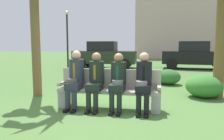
{
  "coord_description": "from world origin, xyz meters",
  "views": [
    {
      "loc": [
        1.03,
        -4.73,
        1.46
      ],
      "look_at": [
        -0.01,
        0.42,
        0.85
      ],
      "focal_mm": 34.78,
      "sensor_mm": 36.0,
      "label": 1
    }
  ],
  "objects_px": {
    "park_bench": "(109,89)",
    "shrub_mid_lawn": "(110,76)",
    "seated_man_rightmost": "(144,79)",
    "shrub_far_lawn": "(204,86)",
    "parked_car_far": "(195,55)",
    "street_lamp": "(67,33)",
    "seated_man_centerright": "(118,79)",
    "building_backdrop": "(181,20)",
    "seated_man_centerleft": "(96,78)",
    "shrub_near_bench": "(168,77)",
    "parked_car_near": "(104,55)",
    "seated_man_leftmost": "(75,76)"
  },
  "relations": [
    {
      "from": "seated_man_leftmost",
      "to": "shrub_far_lawn",
      "type": "bearing_deg",
      "value": 27.71
    },
    {
      "from": "park_bench",
      "to": "shrub_mid_lawn",
      "type": "height_order",
      "value": "park_bench"
    },
    {
      "from": "parked_car_near",
      "to": "seated_man_centerleft",
      "type": "bearing_deg",
      "value": -77.94
    },
    {
      "from": "seated_man_centerleft",
      "to": "parked_car_near",
      "type": "relative_size",
      "value": 0.33
    },
    {
      "from": "seated_man_rightmost",
      "to": "parked_car_near",
      "type": "height_order",
      "value": "parked_car_near"
    },
    {
      "from": "seated_man_leftmost",
      "to": "street_lamp",
      "type": "bearing_deg",
      "value": 113.97
    },
    {
      "from": "seated_man_rightmost",
      "to": "building_backdrop",
      "type": "relative_size",
      "value": 0.12
    },
    {
      "from": "parked_car_near",
      "to": "street_lamp",
      "type": "height_order",
      "value": "street_lamp"
    },
    {
      "from": "seated_man_centerright",
      "to": "building_backdrop",
      "type": "xyz_separation_m",
      "value": [
        3.63,
        22.48,
        3.69
      ]
    },
    {
      "from": "parked_car_far",
      "to": "shrub_far_lawn",
      "type": "bearing_deg",
      "value": -97.5
    },
    {
      "from": "park_bench",
      "to": "seated_man_leftmost",
      "type": "bearing_deg",
      "value": -170.22
    },
    {
      "from": "seated_man_rightmost",
      "to": "shrub_far_lawn",
      "type": "height_order",
      "value": "seated_man_rightmost"
    },
    {
      "from": "shrub_mid_lawn",
      "to": "parked_car_far",
      "type": "relative_size",
      "value": 0.25
    },
    {
      "from": "seated_man_leftmost",
      "to": "seated_man_centerright",
      "type": "relative_size",
      "value": 1.04
    },
    {
      "from": "street_lamp",
      "to": "building_backdrop",
      "type": "relative_size",
      "value": 0.33
    },
    {
      "from": "shrub_mid_lawn",
      "to": "street_lamp",
      "type": "relative_size",
      "value": 0.29
    },
    {
      "from": "seated_man_centerright",
      "to": "shrub_mid_lawn",
      "type": "xyz_separation_m",
      "value": [
        -0.85,
        3.09,
        -0.4
      ]
    },
    {
      "from": "seated_man_rightmost",
      "to": "shrub_mid_lawn",
      "type": "height_order",
      "value": "seated_man_rightmost"
    },
    {
      "from": "parked_car_far",
      "to": "street_lamp",
      "type": "relative_size",
      "value": 1.14
    },
    {
      "from": "park_bench",
      "to": "seated_man_leftmost",
      "type": "height_order",
      "value": "seated_man_leftmost"
    },
    {
      "from": "park_bench",
      "to": "shrub_far_lawn",
      "type": "bearing_deg",
      "value": 32.58
    },
    {
      "from": "shrub_near_bench",
      "to": "seated_man_centerright",
      "type": "bearing_deg",
      "value": -109.91
    },
    {
      "from": "park_bench",
      "to": "shrub_mid_lawn",
      "type": "distance_m",
      "value": 3.01
    },
    {
      "from": "seated_man_centerright",
      "to": "shrub_mid_lawn",
      "type": "distance_m",
      "value": 3.22
    },
    {
      "from": "building_backdrop",
      "to": "shrub_far_lawn",
      "type": "bearing_deg",
      "value": -94.06
    },
    {
      "from": "seated_man_centerleft",
      "to": "shrub_far_lawn",
      "type": "relative_size",
      "value": 1.29
    },
    {
      "from": "park_bench",
      "to": "building_backdrop",
      "type": "bearing_deg",
      "value": 80.2
    },
    {
      "from": "building_backdrop",
      "to": "street_lamp",
      "type": "bearing_deg",
      "value": -119.01
    },
    {
      "from": "parked_car_near",
      "to": "parked_car_far",
      "type": "height_order",
      "value": "same"
    },
    {
      "from": "park_bench",
      "to": "seated_man_centerright",
      "type": "bearing_deg",
      "value": -31.03
    },
    {
      "from": "shrub_near_bench",
      "to": "parked_car_near",
      "type": "relative_size",
      "value": 0.23
    },
    {
      "from": "park_bench",
      "to": "shrub_mid_lawn",
      "type": "relative_size",
      "value": 2.3
    },
    {
      "from": "seated_man_centerright",
      "to": "seated_man_centerleft",
      "type": "bearing_deg",
      "value": 179.24
    },
    {
      "from": "seated_man_centerright",
      "to": "parked_car_far",
      "type": "height_order",
      "value": "parked_car_far"
    },
    {
      "from": "street_lamp",
      "to": "building_backdrop",
      "type": "height_order",
      "value": "building_backdrop"
    },
    {
      "from": "seated_man_leftmost",
      "to": "seated_man_centerright",
      "type": "bearing_deg",
      "value": -0.29
    },
    {
      "from": "shrub_mid_lawn",
      "to": "parked_car_far",
      "type": "xyz_separation_m",
      "value": [
        4.0,
        6.16,
        0.52
      ]
    },
    {
      "from": "parked_car_near",
      "to": "street_lamp",
      "type": "distance_m",
      "value": 2.64
    },
    {
      "from": "seated_man_centerright",
      "to": "shrub_mid_lawn",
      "type": "height_order",
      "value": "seated_man_centerright"
    },
    {
      "from": "building_backdrop",
      "to": "parked_car_far",
      "type": "bearing_deg",
      "value": -92.07
    },
    {
      "from": "park_bench",
      "to": "parked_car_near",
      "type": "relative_size",
      "value": 0.6
    },
    {
      "from": "park_bench",
      "to": "seated_man_rightmost",
      "type": "height_order",
      "value": "seated_man_rightmost"
    },
    {
      "from": "seated_man_centerleft",
      "to": "seated_man_rightmost",
      "type": "relative_size",
      "value": 0.99
    },
    {
      "from": "park_bench",
      "to": "parked_car_far",
      "type": "xyz_separation_m",
      "value": [
        3.38,
        9.11,
        0.4
      ]
    },
    {
      "from": "seated_man_leftmost",
      "to": "seated_man_rightmost",
      "type": "height_order",
      "value": "seated_man_leftmost"
    },
    {
      "from": "park_bench",
      "to": "building_backdrop",
      "type": "height_order",
      "value": "building_backdrop"
    },
    {
      "from": "seated_man_leftmost",
      "to": "building_backdrop",
      "type": "bearing_deg",
      "value": 78.36
    },
    {
      "from": "park_bench",
      "to": "seated_man_centerleft",
      "type": "distance_m",
      "value": 0.42
    },
    {
      "from": "park_bench",
      "to": "shrub_near_bench",
      "type": "xyz_separation_m",
      "value": [
        1.51,
        3.4,
        -0.15
      ]
    },
    {
      "from": "shrub_near_bench",
      "to": "shrub_mid_lawn",
      "type": "relative_size",
      "value": 0.89
    }
  ]
}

